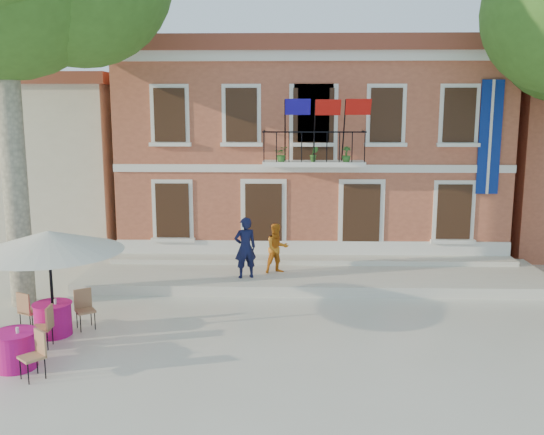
{
  "coord_description": "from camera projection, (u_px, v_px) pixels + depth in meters",
  "views": [
    {
      "loc": [
        1.21,
        -13.57,
        5.25
      ],
      "look_at": [
        0.74,
        3.5,
        2.13
      ],
      "focal_mm": 40.0,
      "sensor_mm": 36.0,
      "label": 1
    }
  ],
  "objects": [
    {
      "name": "ground",
      "position": [
        237.0,
        332.0,
        14.32
      ],
      "size": [
        90.0,
        90.0,
        0.0
      ],
      "primitive_type": "plane",
      "color": "beige",
      "rests_on": "ground"
    },
    {
      "name": "main_building",
      "position": [
        309.0,
        146.0,
        23.41
      ],
      "size": [
        13.5,
        9.59,
        7.5
      ],
      "color": "#BE6244",
      "rests_on": "ground"
    },
    {
      "name": "neighbor_west",
      "position": [
        28.0,
        157.0,
        24.81
      ],
      "size": [
        9.4,
        9.4,
        6.4
      ],
      "color": "beige",
      "rests_on": "ground"
    },
    {
      "name": "terrace",
      "position": [
        314.0,
        276.0,
        18.57
      ],
      "size": [
        14.0,
        3.4,
        0.3
      ],
      "primitive_type": "cube",
      "color": "silver",
      "rests_on": "ground"
    },
    {
      "name": "patio_umbrella",
      "position": [
        48.0,
        242.0,
        13.73
      ],
      "size": [
        3.36,
        3.36,
        2.5
      ],
      "color": "black",
      "rests_on": "ground"
    },
    {
      "name": "pedestrian_navy",
      "position": [
        245.0,
        248.0,
        17.7
      ],
      "size": [
        0.77,
        0.63,
        1.81
      ],
      "primitive_type": "imported",
      "rotation": [
        0.0,
        0.0,
        3.49
      ],
      "color": "#0F1233",
      "rests_on": "terrace"
    },
    {
      "name": "pedestrian_orange",
      "position": [
        277.0,
        248.0,
        18.24
      ],
      "size": [
        0.9,
        0.82,
        1.51
      ],
      "primitive_type": "imported",
      "rotation": [
        0.0,
        0.0,
        0.42
      ],
      "color": "orange",
      "rests_on": "terrace"
    },
    {
      "name": "cafe_table_0",
      "position": [
        53.0,
        317.0,
        14.09
      ],
      "size": [
        1.87,
        1.67,
        0.95
      ],
      "color": "#C31262",
      "rests_on": "ground"
    },
    {
      "name": "cafe_table_1",
      "position": [
        15.0,
        348.0,
        12.3
      ],
      "size": [
        1.71,
        1.59,
        0.95
      ],
      "color": "#C31262",
      "rests_on": "ground"
    }
  ]
}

